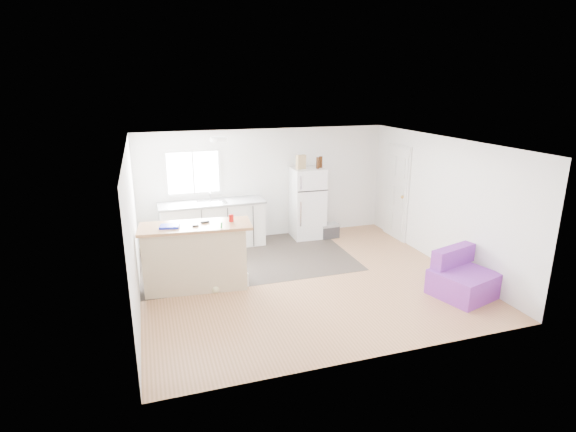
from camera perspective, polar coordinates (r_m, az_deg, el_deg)
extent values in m
cube|color=#996740|center=(8.02, 1.95, -8.06)|extent=(5.50, 5.00, 0.01)
cube|color=white|center=(7.35, 2.13, 9.26)|extent=(5.50, 5.00, 0.01)
cube|color=white|center=(9.91, -2.89, 4.09)|extent=(5.50, 0.01, 2.40)
cube|color=white|center=(5.45, 11.06, -6.78)|extent=(5.50, 0.01, 2.40)
cube|color=white|center=(7.18, -19.10, -1.66)|extent=(0.01, 5.00, 2.40)
cube|color=white|center=(8.89, 18.97, 1.75)|extent=(0.01, 5.00, 2.40)
cube|color=#342D27|center=(8.93, -5.19, -5.41)|extent=(4.05, 2.50, 0.00)
cube|color=white|center=(9.56, -11.95, 5.43)|extent=(1.18, 0.04, 0.98)
cube|color=white|center=(9.54, -11.94, 5.41)|extent=(1.05, 0.01, 0.85)
cube|color=white|center=(9.53, -11.94, 5.41)|extent=(0.03, 0.02, 0.85)
cube|color=white|center=(10.15, 13.59, 2.88)|extent=(0.05, 0.82, 2.03)
cube|color=white|center=(10.16, 13.64, 2.91)|extent=(0.03, 0.92, 2.10)
sphere|color=gold|center=(9.87, 14.31, 2.35)|extent=(0.07, 0.07, 0.07)
cylinder|color=white|center=(8.21, -8.82, 9.56)|extent=(0.30, 0.30, 0.07)
cube|color=white|center=(9.54, -9.50, -1.18)|extent=(2.12, 0.67, 0.93)
cube|color=gray|center=(9.41, -9.64, 1.64)|extent=(2.19, 0.71, 0.04)
cube|color=silver|center=(9.38, -9.61, 1.59)|extent=(0.59, 0.45, 0.06)
cube|color=#CAB091|center=(7.65, -11.69, -5.27)|extent=(1.70, 0.74, 1.06)
cube|color=#B0724B|center=(7.47, -11.69, -1.28)|extent=(1.86, 0.86, 0.05)
cube|color=white|center=(9.95, 2.49, 1.66)|extent=(0.70, 0.66, 1.56)
cube|color=black|center=(9.57, 3.20, 3.18)|extent=(0.69, 0.03, 0.02)
cube|color=silver|center=(9.42, 1.66, 4.26)|extent=(0.03, 0.02, 0.28)
cube|color=silver|center=(9.59, 1.63, 0.24)|extent=(0.03, 0.02, 0.55)
cube|color=#303032|center=(10.10, 5.23, -1.99)|extent=(0.42, 0.29, 0.27)
cube|color=gray|center=(10.05, 5.26, -1.12)|extent=(0.44, 0.31, 0.05)
cube|color=purple|center=(7.88, 21.37, -8.00)|extent=(1.08, 1.04, 0.42)
cube|color=purple|center=(7.97, 20.25, -4.78)|extent=(0.91, 0.44, 0.31)
cube|color=silver|center=(7.74, -5.52, -8.07)|extent=(0.13, 0.10, 0.23)
cylinder|color=#1749A2|center=(7.68, -5.55, -7.13)|extent=(0.05, 0.05, 0.04)
cylinder|color=green|center=(7.50, -8.64, -4.79)|extent=(0.09, 0.32, 1.17)
sphere|color=beige|center=(7.61, -9.18, -9.17)|extent=(0.13, 0.13, 0.13)
cylinder|color=red|center=(7.53, -7.22, -0.26)|extent=(0.09, 0.09, 0.12)
cube|color=#1521C9|center=(7.42, -14.80, -1.28)|extent=(0.34, 0.27, 0.04)
cube|color=black|center=(7.54, -10.50, -0.75)|extent=(0.15, 0.07, 0.03)
cube|color=black|center=(7.38, -11.67, -1.22)|extent=(0.10, 0.04, 0.03)
cube|color=tan|center=(9.65, 1.66, 6.87)|extent=(0.22, 0.14, 0.30)
cylinder|color=#3C1D0A|center=(9.72, 3.80, 6.76)|extent=(0.08, 0.08, 0.25)
cylinder|color=#3C1D0A|center=(9.83, 4.19, 6.86)|extent=(0.08, 0.08, 0.25)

